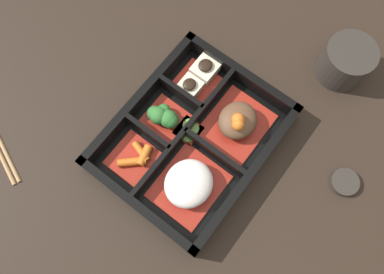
% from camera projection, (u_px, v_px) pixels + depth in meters
% --- Properties ---
extents(ground_plane, '(3.00, 3.00, 0.00)m').
position_uv_depth(ground_plane, '(192.00, 141.00, 0.64)').
color(ground_plane, black).
extents(bento_base, '(0.30, 0.24, 0.01)m').
position_uv_depth(bento_base, '(192.00, 141.00, 0.64)').
color(bento_base, black).
rests_on(bento_base, ground_plane).
extents(bento_rim, '(0.30, 0.24, 0.04)m').
position_uv_depth(bento_rim, '(190.00, 136.00, 0.62)').
color(bento_rim, black).
rests_on(bento_rim, ground_plane).
extents(bowl_stew, '(0.11, 0.10, 0.06)m').
position_uv_depth(bowl_stew, '(237.00, 122.00, 0.62)').
color(bowl_stew, maroon).
rests_on(bowl_stew, bento_base).
extents(bowl_rice, '(0.11, 0.10, 0.05)m').
position_uv_depth(bowl_rice, '(189.00, 184.00, 0.59)').
color(bowl_rice, maroon).
rests_on(bowl_rice, bento_base).
extents(bowl_tofu, '(0.09, 0.07, 0.03)m').
position_uv_depth(bowl_tofu, '(198.00, 78.00, 0.65)').
color(bowl_tofu, maroon).
rests_on(bowl_tofu, bento_base).
extents(bowl_greens, '(0.07, 0.07, 0.04)m').
position_uv_depth(bowl_greens, '(164.00, 117.00, 0.63)').
color(bowl_greens, maroon).
rests_on(bowl_greens, bento_base).
extents(bowl_carrots, '(0.07, 0.07, 0.02)m').
position_uv_depth(bowl_carrots, '(135.00, 158.00, 0.61)').
color(bowl_carrots, maroon).
rests_on(bowl_carrots, bento_base).
extents(bowl_pickles, '(0.04, 0.04, 0.01)m').
position_uv_depth(bowl_pickles, '(189.00, 130.00, 0.63)').
color(bowl_pickles, maroon).
rests_on(bowl_pickles, bento_base).
extents(tea_cup, '(0.09, 0.09, 0.07)m').
position_uv_depth(tea_cup, '(346.00, 61.00, 0.65)').
color(tea_cup, '#2D2823').
rests_on(tea_cup, ground_plane).
extents(sauce_dish, '(0.05, 0.05, 0.01)m').
position_uv_depth(sauce_dish, '(345.00, 182.00, 0.61)').
color(sauce_dish, '#2D2823').
rests_on(sauce_dish, ground_plane).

